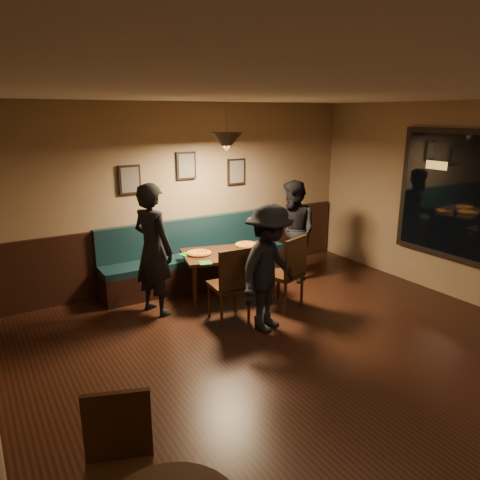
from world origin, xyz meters
The scene contains 26 objects.
floor centered at (0.00, 0.00, 0.00)m, with size 7.00×7.00×0.00m, color black.
ceiling centered at (0.00, 0.00, 2.80)m, with size 7.00×7.00×0.00m, color silver.
wall_back centered at (0.00, 3.50, 1.40)m, with size 6.00×6.00×0.00m, color #8C704F.
wainscot centered at (0.00, 3.47, 0.50)m, with size 5.88×0.06×1.00m, color black.
booth_bench centered at (0.00, 3.20, 0.50)m, with size 3.00×0.60×1.00m, color #0F232D, non-canonical shape.
window_frame centered at (2.96, 0.50, 1.50)m, with size 0.06×2.56×1.86m, color black.
window_glass centered at (2.93, 0.50, 1.50)m, with size 2.40×2.40×0.00m, color black.
picture_left centered at (-0.90, 3.47, 1.70)m, with size 0.32×0.04×0.42m, color black.
picture_center centered at (0.00, 3.47, 1.85)m, with size 0.32×0.04×0.42m, color black.
picture_right centered at (0.90, 3.47, 1.70)m, with size 0.32×0.04×0.42m, color black.
pendant_lamp centered at (0.17, 2.51, 2.25)m, with size 0.44×0.44×0.25m, color black.
dining_table centered at (0.17, 2.51, 0.34)m, with size 1.27×0.81×0.68m, color black.
chair_near_left centered at (-0.22, 1.80, 0.51)m, with size 0.45×0.45×1.02m, color black, non-canonical shape.
chair_near_right centered at (0.60, 1.75, 0.52)m, with size 0.46×0.46×1.05m, color black, non-canonical shape.
diner_left centered at (-0.95, 2.53, 0.89)m, with size 0.65×0.43×1.78m, color black.
diner_right centered at (1.42, 2.56, 0.81)m, with size 0.79×0.61×1.62m, color black.
diner_front centered at (0.08, 1.33, 0.80)m, with size 1.03×0.59×1.60m, color black.
pizza_a centered at (-0.23, 2.64, 0.70)m, with size 0.35×0.35×0.04m, color #C47F24.
pizza_b centered at (0.23, 2.30, 0.70)m, with size 0.38×0.38×0.04m, color orange.
pizza_c centered at (0.59, 2.65, 0.70)m, with size 0.35×0.35×0.04m, color #C37924.
soda_glass centered at (0.74, 2.21, 0.75)m, with size 0.07×0.07×0.15m, color black.
tabasco_bottle centered at (0.66, 2.46, 0.74)m, with size 0.03×0.03×0.12m, color #992505.
napkin_a centered at (-0.39, 2.74, 0.68)m, with size 0.15×0.15×0.01m, color #1F7528.
napkin_b centered at (-0.33, 2.25, 0.68)m, with size 0.17×0.17×0.01m, color #1E7027.
cutlery_set centered at (0.11, 2.12, 0.68)m, with size 0.02×0.20×0.00m, color silver.
cafe_chair_far centered at (-2.42, -0.65, 0.48)m, with size 0.43×0.43×0.96m, color black, non-canonical shape.
Camera 1 is at (-2.97, -2.96, 2.63)m, focal length 34.00 mm.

